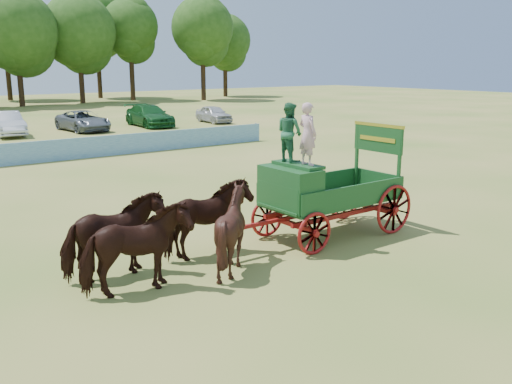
% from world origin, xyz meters
% --- Properties ---
extents(ground, '(160.00, 160.00, 0.00)m').
position_xyz_m(ground, '(0.00, 0.00, 0.00)').
color(ground, '#A68B4B').
rests_on(ground, ground).
extents(horse_lead_left, '(2.35, 1.26, 1.90)m').
position_xyz_m(horse_lead_left, '(-4.47, 0.55, 0.95)').
color(horse_lead_left, black).
rests_on(horse_lead_left, ground).
extents(horse_lead_right, '(2.26, 1.03, 1.90)m').
position_xyz_m(horse_lead_right, '(-4.47, 1.65, 0.95)').
color(horse_lead_right, black).
rests_on(horse_lead_right, ground).
extents(horse_wheel_left, '(1.77, 1.58, 1.91)m').
position_xyz_m(horse_wheel_left, '(-2.07, 0.55, 0.95)').
color(horse_wheel_left, black).
rests_on(horse_wheel_left, ground).
extents(horse_wheel_right, '(2.30, 1.14, 1.90)m').
position_xyz_m(horse_wheel_right, '(-2.07, 1.65, 0.95)').
color(horse_wheel_right, black).
rests_on(horse_wheel_right, ground).
extents(farm_dray, '(6.00, 2.00, 3.73)m').
position_xyz_m(farm_dray, '(0.89, 1.12, 1.63)').
color(farm_dray, maroon).
rests_on(farm_dray, ground).
extents(sponsor_banner, '(26.00, 0.08, 1.05)m').
position_xyz_m(sponsor_banner, '(-1.00, 18.00, 0.53)').
color(sponsor_banner, '#1B5E95').
rests_on(sponsor_banner, ground).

